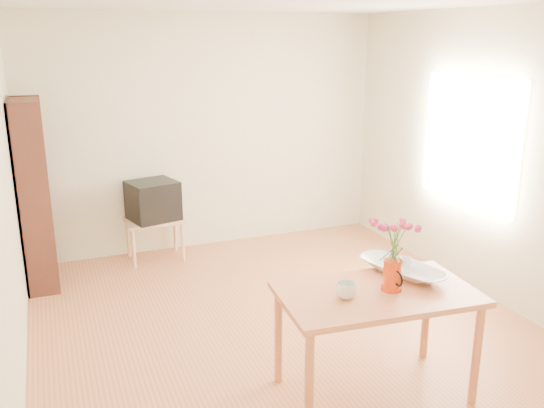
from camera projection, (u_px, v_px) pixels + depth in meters
name	position (u px, v px, depth m)	size (l,w,h in m)	color
room	(290.00, 176.00, 4.44)	(4.50, 4.50, 4.50)	#A65E3B
table	(377.00, 304.00, 3.75)	(1.33, 0.83, 0.75)	#BC6640
tv_stand	(154.00, 225.00, 6.19)	(0.60, 0.45, 0.46)	tan
bookshelf	(35.00, 201.00, 5.46)	(0.28, 0.70, 1.80)	black
pitcher	(392.00, 276.00, 3.72)	(0.14, 0.21, 0.21)	red
flowers	(395.00, 237.00, 3.65)	(0.23, 0.23, 0.33)	#E93676
mug	(346.00, 290.00, 3.61)	(0.13, 0.13, 0.10)	white
bowl	(403.00, 247.00, 3.94)	(0.43, 0.43, 0.40)	white
teacup_a	(398.00, 253.00, 3.94)	(0.07, 0.07, 0.06)	white
teacup_b	(407.00, 251.00, 3.99)	(0.07, 0.07, 0.06)	white
television	(153.00, 200.00, 6.12)	(0.57, 0.54, 0.41)	black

